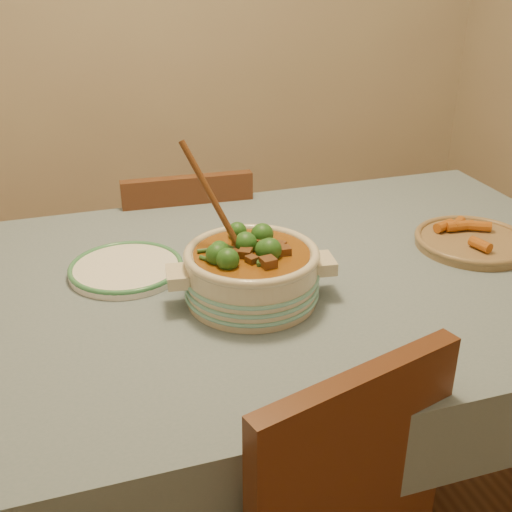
{
  "coord_description": "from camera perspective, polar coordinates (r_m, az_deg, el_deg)",
  "views": [
    {
      "loc": [
        -0.47,
        -1.26,
        1.47
      ],
      "look_at": [
        -0.09,
        -0.08,
        0.86
      ],
      "focal_mm": 45.0,
      "sensor_mm": 36.0,
      "label": 1
    }
  ],
  "objects": [
    {
      "name": "stew_casserole",
      "position": [
        1.38,
        -0.41,
        -1.2
      ],
      "size": [
        0.37,
        0.31,
        0.35
      ],
      "rotation": [
        0.0,
        0.0,
        -0.12
      ],
      "color": "beige",
      "rests_on": "dining_table"
    },
    {
      "name": "dining_table",
      "position": [
        1.56,
        2.22,
        -4.59
      ],
      "size": [
        1.68,
        1.08,
        0.76
      ],
      "color": "brown",
      "rests_on": "floor"
    },
    {
      "name": "fried_plate",
      "position": [
        1.74,
        18.72,
        1.41
      ],
      "size": [
        0.3,
        0.3,
        0.05
      ],
      "rotation": [
        0.0,
        0.0,
        -0.05
      ],
      "color": "olive",
      "rests_on": "dining_table"
    },
    {
      "name": "white_plate",
      "position": [
        1.55,
        -11.47,
        -1.06
      ],
      "size": [
        0.33,
        0.33,
        0.02
      ],
      "rotation": [
        0.0,
        0.0,
        0.27
      ],
      "color": "white",
      "rests_on": "dining_table"
    },
    {
      "name": "floor",
      "position": [
        1.99,
        1.87,
        -21.27
      ],
      "size": [
        4.5,
        4.5,
        0.0
      ],
      "primitive_type": "plane",
      "color": "#442513",
      "rests_on": "ground"
    },
    {
      "name": "condiment_bowl",
      "position": [
        1.59,
        -3.15,
        0.74
      ],
      "size": [
        0.1,
        0.1,
        0.05
      ],
      "rotation": [
        0.0,
        0.0,
        0.13
      ],
      "color": "black",
      "rests_on": "dining_table"
    },
    {
      "name": "chair_far",
      "position": [
        2.15,
        -6.12,
        -1.3
      ],
      "size": [
        0.41,
        0.41,
        0.84
      ],
      "rotation": [
        0.0,
        0.0,
        3.09
      ],
      "color": "#5C311C",
      "rests_on": "floor"
    }
  ]
}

